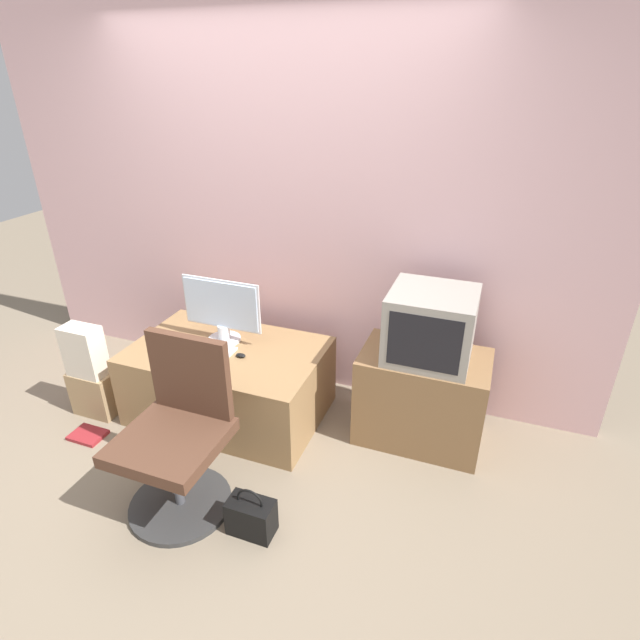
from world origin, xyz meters
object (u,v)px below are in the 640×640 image
main_monitor (222,310)px  crt_tv (431,325)px  cardboard_box_lower (94,393)px  book (88,435)px  mouse (241,355)px  keyboard (214,349)px  office_chair (178,439)px  handbag (251,516)px

main_monitor → crt_tv: 1.35m
cardboard_box_lower → book: cardboard_box_lower is taller
mouse → book: mouse is taller
keyboard → office_chair: size_ratio=0.31×
book → main_monitor: bearing=44.4°
keyboard → crt_tv: bearing=10.0°
keyboard → crt_tv: 1.41m
handbag → book: (-1.36, 0.29, -0.09)m
main_monitor → office_chair: 0.97m
main_monitor → crt_tv: crt_tv is taller
office_chair → main_monitor: bearing=104.4°
mouse → crt_tv: bearing=12.9°
office_chair → book: (-0.91, 0.22, -0.41)m
mouse → crt_tv: 1.20m
keyboard → book: size_ratio=1.35×
office_chair → keyboard: bearing=107.2°
main_monitor → office_chair: size_ratio=0.59×
main_monitor → book: (-0.68, -0.67, -0.72)m
office_chair → book: bearing=166.7°
mouse → handbag: 1.02m
mouse → crt_tv: size_ratio=0.14×
cardboard_box_lower → book: 0.30m
handbag → main_monitor: bearing=125.0°
main_monitor → cardboard_box_lower: bearing=-151.6°
main_monitor → book: bearing=-135.6°
handbag → keyboard: bearing=129.4°
office_chair → book: 1.02m
office_chair → handbag: (0.45, -0.08, -0.31)m
office_chair → handbag: office_chair is taller
crt_tv → keyboard: bearing=-170.0°
main_monitor → keyboard: 0.26m
cardboard_box_lower → book: size_ratio=1.46×
mouse → office_chair: size_ratio=0.07×
crt_tv → cardboard_box_lower: bearing=-166.0°
office_chair → mouse: bearing=91.4°
crt_tv → cardboard_box_lower: size_ratio=1.54×
mouse → cardboard_box_lower: bearing=-164.7°
keyboard → office_chair: 0.79m
main_monitor → cardboard_box_lower: main_monitor is taller
main_monitor → crt_tv: size_ratio=1.14×
mouse → handbag: mouse is taller
cardboard_box_lower → keyboard: bearing=20.5°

